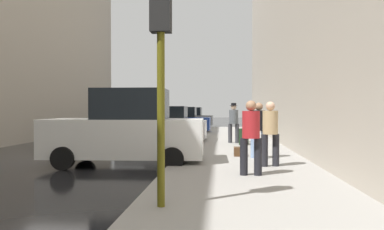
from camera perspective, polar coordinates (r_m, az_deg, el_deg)
name	(u,v)px	position (r m, az deg, el deg)	size (l,w,h in m)	color
ground_plane	(50,161)	(12.83, -20.77, -6.59)	(120.00, 120.00, 0.00)	black
sidewalk	(240,161)	(11.62, 7.28, -6.94)	(4.00, 40.00, 0.15)	gray
parked_white_van	(126,130)	(11.18, -9.98, -2.33)	(4.65, 2.17, 2.25)	silver
parked_silver_sedan	(163,126)	(18.08, -4.40, -1.65)	(4.23, 2.12, 1.79)	#B7BABF
parked_blue_sedan	(179,121)	(24.86, -1.97, -0.93)	(4.22, 2.10, 1.79)	navy
parked_gray_coupe	(188,118)	(31.93, -0.54, -0.51)	(4.25, 2.16, 1.79)	slate
fire_hydrant	(199,136)	(16.26, 1.00, -3.18)	(0.42, 0.22, 0.70)	red
traffic_light	(161,38)	(5.91, -4.76, 11.56)	(0.32, 0.32, 3.60)	#514C0F
pedestrian_with_beanie	(234,121)	(16.73, 6.37, -0.88)	(0.53, 0.50, 1.78)	#333338
pedestrian_in_jeans	(259,127)	(11.68, 10.15, -1.83)	(0.53, 0.49, 1.71)	#728CB2
pedestrian_in_red_jacket	(251,134)	(8.64, 8.98, -2.81)	(0.50, 0.40, 1.71)	black
pedestrian_in_tan_coat	(270,130)	(10.08, 11.84, -2.28)	(0.53, 0.49, 1.71)	black
rolling_suitcase	(244,137)	(16.04, 7.93, -3.27)	(0.45, 0.61, 1.04)	black
duffel_bag	(239,152)	(12.19, 7.17, -5.55)	(0.32, 0.44, 0.28)	#472D19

